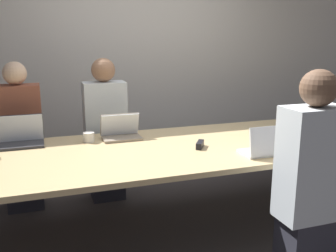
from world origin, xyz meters
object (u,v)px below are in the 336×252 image
Objects in this scene: laptop_near_midright at (268,146)px; person_far_left at (21,140)px; laptop_far_midleft at (121,131)px; person_near_midright at (310,183)px; person_far_midleft at (106,132)px; cup_far_midleft at (89,137)px; cup_near_midright at (294,143)px; stapler at (200,145)px; laptop_far_left at (21,136)px.

laptop_near_midright is 2.19m from person_far_left.
laptop_far_midleft is 0.93× the size of laptop_near_midright.
person_far_left is (-1.78, 1.76, -0.02)m from person_near_midright.
person_far_midleft is 0.51m from cup_far_midleft.
cup_near_midright is (1.22, -0.77, -0.01)m from laptop_far_midleft.
person_near_midright is (0.94, -1.31, -0.10)m from laptop_far_midleft.
laptop_far_midleft is at bearing 170.61° from stapler.
person_far_midleft reaches higher than stapler.
laptop_far_midleft is 0.24× the size of person_far_left.
person_far_left reaches higher than laptop_near_midright.
laptop_far_midleft is at bearing -41.47° from laptop_near_midright.
cup_far_midleft is (-0.22, -0.45, 0.08)m from person_far_midleft.
person_far_midleft is at bearing 98.66° from laptop_far_midleft.
laptop_far_left is (-1.75, 0.90, 0.00)m from laptop_near_midright.
person_far_left is 9.21× the size of stapler.
laptop_far_left is 0.40m from person_far_left.
cup_far_midleft is 0.26× the size of laptop_near_midright.
person_far_midleft is at bearing -60.00° from person_near_midright.
person_far_midleft is (-0.06, 0.42, -0.11)m from laptop_far_midleft.
person_near_midright is 0.92m from stapler.
stapler is at bearing -34.07° from person_far_left.
person_far_midleft is 0.84m from laptop_far_left.
laptop_near_midright reaches higher than cup_far_midleft.
stapler is (0.60, -0.91, 0.07)m from person_far_midleft.
person_far_left is at bearing 149.35° from cup_near_midright.
person_near_midright is at bearing -117.24° from cup_near_midright.
cup_far_midleft reaches higher than stapler.
cup_far_midleft is 0.74m from person_far_left.
laptop_far_midleft is 0.73m from stapler.
person_far_midleft is 1.01× the size of person_far_left.
cup_far_midleft is 0.07× the size of person_far_left.
person_far_midleft is 3.88× the size of laptop_near_midright.
cup_near_midright is 0.66× the size of stapler.
person_near_midright reaches higher than person_far_left.
stapler is at bearing -40.64° from laptop_near_midright.
laptop_far_left reaches higher than laptop_far_midleft.
cup_far_midleft is at bearing -33.40° from laptop_near_midright.
laptop_near_midright is 3.64× the size of cup_near_midright.
person_far_midleft reaches higher than person_far_left.
cup_far_midleft is at bearing -10.10° from laptop_far_left.
laptop_far_midleft reaches higher than stapler.
person_far_midleft is 0.78m from person_far_left.
person_far_midleft is at bearing 136.93° from cup_near_midright.
stapler is (-0.68, 0.29, -0.02)m from cup_near_midright.
cup_far_midleft is 0.93× the size of cup_near_midright.
laptop_near_midright is at bearing -89.93° from person_near_midright.
cup_near_midright is (1.50, -0.75, 0.01)m from cup_far_midleft.
person_far_midleft is at bearing -51.36° from laptop_near_midright.
laptop_far_left is (-0.75, -0.36, 0.11)m from person_far_midleft.
person_near_midright reaches higher than laptop_far_left.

